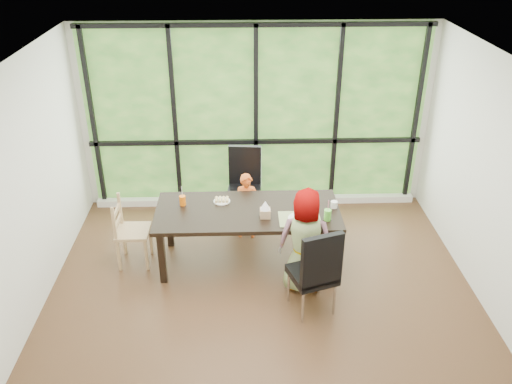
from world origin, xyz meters
TOP-DOWN VIEW (x-y plane):
  - ground at (0.00, 0.00)m, footprint 5.00×5.00m
  - back_wall at (0.00, 2.25)m, footprint 5.00×0.00m
  - foliage_backdrop at (0.00, 2.23)m, footprint 4.80×0.02m
  - window_mullions at (0.00, 2.19)m, footprint 4.80×0.06m
  - window_sill at (0.00, 2.15)m, footprint 4.80×0.12m
  - dining_table at (-0.15, 0.65)m, footprint 2.33×1.19m
  - chair_window_leather at (-0.18, 1.66)m, footprint 0.50×0.50m
  - chair_interior_leather at (0.54, -0.29)m, footprint 0.58×0.58m
  - chair_end_beech at (-1.58, 0.68)m, footprint 0.40×0.42m
  - child_toddler at (-0.15, 1.24)m, footprint 0.34×0.23m
  - child_older at (0.51, 0.09)m, footprint 0.70×0.52m
  - placemat at (0.46, 0.41)m, footprint 0.49×0.36m
  - plate_far at (-0.47, 0.87)m, footprint 0.21×0.21m
  - plate_near at (0.46, 0.41)m, footprint 0.27×0.27m
  - orange_cup at (-0.95, 0.80)m, footprint 0.08×0.08m
  - green_cup at (0.78, 0.38)m, footprint 0.09×0.09m
  - white_mug at (0.91, 0.67)m, footprint 0.08×0.08m
  - tissue_box at (0.05, 0.47)m, footprint 0.12×0.12m
  - crepe_rolls_far at (-0.47, 0.87)m, footprint 0.20×0.12m
  - crepe_rolls_near at (0.46, 0.41)m, footprint 0.05×0.12m
  - straw_white at (-0.95, 0.80)m, footprint 0.01×0.04m
  - straw_pink at (0.78, 0.38)m, footprint 0.01×0.04m
  - tissue at (0.05, 0.47)m, footprint 0.12×0.12m

SIDE VIEW (x-z plane):
  - ground at x=0.00m, z-range 0.00..0.00m
  - window_sill at x=0.00m, z-range 0.00..0.10m
  - dining_table at x=-0.15m, z-range 0.00..0.75m
  - chair_end_beech at x=-1.58m, z-range 0.00..0.90m
  - child_toddler at x=-0.15m, z-range 0.00..0.93m
  - chair_window_leather at x=-0.18m, z-range 0.00..1.08m
  - chair_interior_leather at x=0.54m, z-range 0.00..1.08m
  - child_older at x=0.51m, z-range 0.00..1.29m
  - placemat at x=0.46m, z-range 0.75..0.76m
  - plate_far at x=-0.47m, z-range 0.75..0.76m
  - plate_near at x=0.46m, z-range 0.75..0.77m
  - crepe_rolls_far at x=-0.47m, z-range 0.76..0.80m
  - crepe_rolls_near at x=0.46m, z-range 0.77..0.80m
  - white_mug at x=0.91m, z-range 0.75..0.83m
  - tissue_box at x=0.05m, z-range 0.75..0.86m
  - orange_cup at x=-0.95m, z-range 0.75..0.87m
  - green_cup at x=0.78m, z-range 0.75..0.89m
  - tissue at x=0.05m, z-range 0.86..0.97m
  - straw_white at x=-0.95m, z-range 0.81..1.01m
  - straw_pink at x=0.78m, z-range 0.83..1.03m
  - back_wall at x=0.00m, z-range -1.15..3.85m
  - foliage_backdrop at x=0.00m, z-range 0.03..2.67m
  - window_mullions at x=0.00m, z-range 0.03..2.67m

